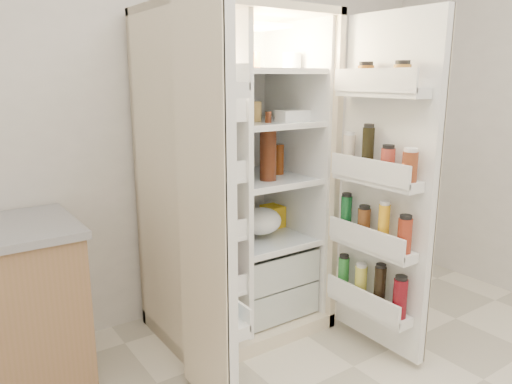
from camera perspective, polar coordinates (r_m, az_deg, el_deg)
wall_back at (r=2.92m, az=-9.98°, el=11.21°), size 4.00×0.02×2.70m
refrigerator at (r=2.80m, az=-2.54°, el=-1.19°), size 0.92×0.70×1.80m
freezer_door at (r=2.01m, az=-5.82°, el=-2.79°), size 0.15×0.40×1.72m
fridge_door at (r=2.56m, az=14.79°, el=-0.07°), size 0.17×0.58×1.72m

